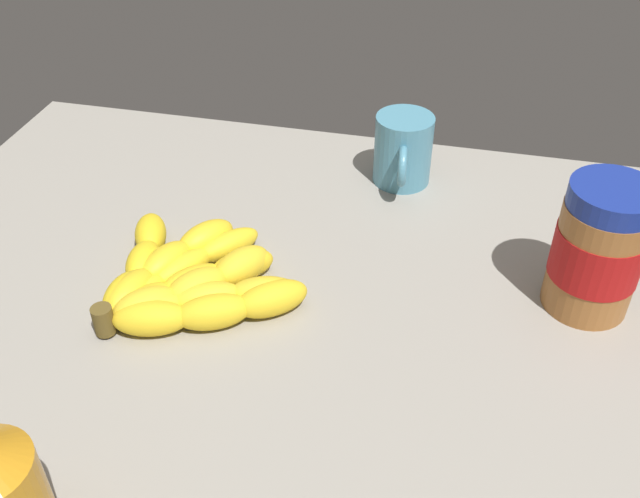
# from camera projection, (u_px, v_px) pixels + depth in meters

# --- Properties ---
(ground_plane) EXTENTS (0.90, 0.71, 0.04)m
(ground_plane) POSITION_uv_depth(u_px,v_px,m) (277.00, 317.00, 0.73)
(ground_plane) COLOR gray
(banana_bunch) EXTENTS (0.23, 0.20, 0.04)m
(banana_bunch) POSITION_uv_depth(u_px,v_px,m) (186.00, 283.00, 0.72)
(banana_bunch) COLOR yellow
(banana_bunch) RESTS_ON ground_plane
(peanut_butter_jar) EXTENTS (0.09, 0.09, 0.14)m
(peanut_butter_jar) POSITION_uv_depth(u_px,v_px,m) (598.00, 250.00, 0.68)
(peanut_butter_jar) COLOR #9E602D
(peanut_butter_jar) RESTS_ON ground_plane
(coffee_mug) EXTENTS (0.07, 0.11, 0.09)m
(coffee_mug) POSITION_uv_depth(u_px,v_px,m) (403.00, 150.00, 0.88)
(coffee_mug) COLOR teal
(coffee_mug) RESTS_ON ground_plane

